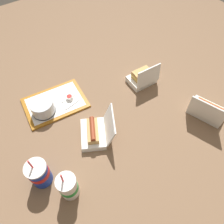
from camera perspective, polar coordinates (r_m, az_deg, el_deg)
The scene contains 11 objects.
ground_plane at distance 1.33m, azimuth 0.34°, elevation 0.15°, with size 3.20×3.20×0.00m, color brown.
food_tray at distance 1.40m, azimuth -14.62°, elevation 2.34°, with size 0.40×0.30×0.01m.
cake_container at distance 1.34m, azimuth -17.67°, elevation 1.15°, with size 0.14×0.14×0.08m.
ketchup_cup at distance 1.39m, azimuth -11.04°, elevation 3.77°, with size 0.04×0.04×0.02m.
napkin_stack at distance 1.43m, azimuth -12.25°, elevation 4.64°, with size 0.10×0.10×0.00m, color white.
plastic_fork at distance 1.36m, azimuth -10.26°, elevation 2.09°, with size 0.11×0.01×0.01m, color white.
clamshell_hotdog_front at distance 1.20m, azimuth -4.43°, elevation -5.26°, with size 0.25×0.25×0.17m.
clamshell_sandwich_left at distance 1.46m, azimuth 7.94°, elevation 8.87°, with size 0.18×0.14×0.17m.
clamshell_hotdog_center at distance 1.40m, azimuth 23.61°, elevation 0.47°, with size 0.21×0.24×0.17m.
soda_cup_right at distance 1.11m, azimuth -18.52°, elevation -14.96°, with size 0.10×0.10×0.21m.
soda_cup_left at distance 1.06m, azimuth -11.35°, elevation -18.56°, with size 0.09×0.09×0.22m.
Camera 1 is at (0.45, 0.63, 1.08)m, focal length 35.00 mm.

